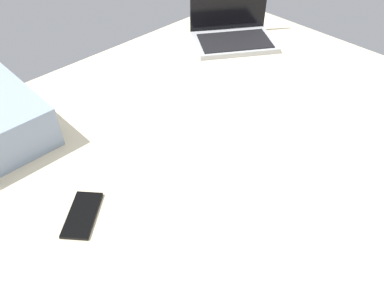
# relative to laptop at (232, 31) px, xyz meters

# --- Properties ---
(bed_mattress) EXTENTS (1.80, 1.40, 0.18)m
(bed_mattress) POSITION_rel_laptop_xyz_m (-0.56, -0.40, -0.13)
(bed_mattress) COLOR beige
(bed_mattress) RESTS_ON ground
(laptop) EXTENTS (0.40, 0.37, 0.23)m
(laptop) POSITION_rel_laptop_xyz_m (0.00, 0.00, 0.00)
(laptop) COLOR #B7BABC
(laptop) RESTS_ON bed_mattress
(cell_phone) EXTENTS (0.15, 0.14, 0.01)m
(cell_phone) POSITION_rel_laptop_xyz_m (-0.96, -0.36, -0.04)
(cell_phone) COLOR black
(cell_phone) RESTS_ON bed_mattress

